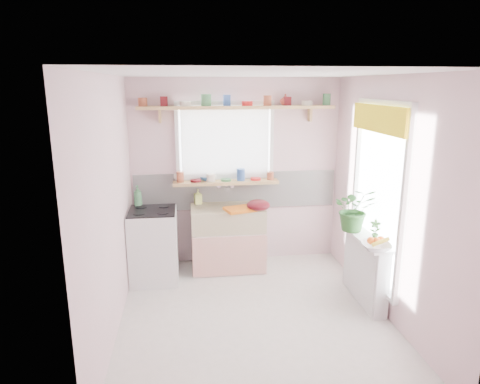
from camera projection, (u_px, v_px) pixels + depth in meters
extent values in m
plane|color=silver|center=(254.00, 316.00, 4.56)|extent=(3.20, 3.20, 0.00)
plane|color=white|center=(256.00, 74.00, 3.95)|extent=(3.20, 3.20, 0.00)
plane|color=beige|center=(236.00, 172.00, 5.79)|extent=(2.80, 0.00, 2.80)
plane|color=beige|center=(296.00, 271.00, 2.71)|extent=(2.80, 0.00, 2.80)
plane|color=beige|center=(110.00, 209.00, 4.08)|extent=(0.00, 3.20, 3.20)
plane|color=beige|center=(388.00, 199.00, 4.43)|extent=(0.00, 3.20, 3.20)
cube|color=white|center=(236.00, 190.00, 5.84)|extent=(2.74, 0.03, 0.50)
cube|color=#CD8590|center=(236.00, 204.00, 5.88)|extent=(2.74, 0.02, 0.12)
cube|color=white|center=(225.00, 143.00, 5.67)|extent=(1.20, 0.01, 1.00)
cube|color=white|center=(225.00, 144.00, 5.61)|extent=(1.15, 0.02, 0.95)
cube|color=white|center=(379.00, 194.00, 4.62)|extent=(0.01, 1.10, 1.90)
cube|color=yellow|center=(378.00, 119.00, 4.41)|extent=(0.03, 1.20, 0.28)
cube|color=white|center=(228.00, 248.00, 5.72)|extent=(0.85, 0.55, 0.55)
cube|color=#DA5740|center=(230.00, 256.00, 5.45)|extent=(0.95, 0.02, 0.53)
cube|color=beige|center=(227.00, 218.00, 5.62)|extent=(0.95, 0.55, 0.30)
cylinder|color=silver|center=(225.00, 184.00, 5.76)|extent=(0.03, 0.22, 0.03)
cube|color=white|center=(154.00, 246.00, 5.32)|extent=(0.58, 0.58, 0.90)
cube|color=black|center=(152.00, 211.00, 5.21)|extent=(0.56, 0.56, 0.02)
cylinder|color=black|center=(139.00, 214.00, 5.05)|extent=(0.14, 0.14, 0.01)
cylinder|color=black|center=(163.00, 213.00, 5.09)|extent=(0.14, 0.14, 0.01)
cylinder|color=black|center=(141.00, 207.00, 5.32)|extent=(0.14, 0.14, 0.01)
cylinder|color=black|center=(164.00, 206.00, 5.36)|extent=(0.14, 0.14, 0.01)
cube|color=white|center=(365.00, 270.00, 4.82)|extent=(0.15, 0.90, 0.75)
cube|color=white|center=(365.00, 238.00, 4.72)|extent=(0.22, 0.95, 0.03)
cube|color=tan|center=(226.00, 182.00, 5.68)|extent=(1.40, 0.22, 0.04)
cube|color=tan|center=(237.00, 107.00, 5.46)|extent=(2.52, 0.24, 0.04)
cylinder|color=#A55133|center=(143.00, 101.00, 5.29)|extent=(0.11, 0.11, 0.12)
cylinder|color=#590F14|center=(164.00, 101.00, 5.32)|extent=(0.11, 0.11, 0.12)
cylinder|color=silver|center=(185.00, 104.00, 5.36)|extent=(0.11, 0.11, 0.06)
cylinder|color=#3F7F4C|center=(206.00, 101.00, 5.39)|extent=(0.11, 0.11, 0.12)
cylinder|color=#3359A5|center=(227.00, 101.00, 5.42)|extent=(0.11, 0.11, 0.12)
cylinder|color=red|center=(247.00, 103.00, 5.46)|extent=(0.11, 0.11, 0.06)
cylinder|color=#A55133|center=(267.00, 101.00, 5.48)|extent=(0.11, 0.11, 0.12)
cylinder|color=#590F14|center=(287.00, 101.00, 5.52)|extent=(0.11, 0.11, 0.12)
cylinder|color=silver|center=(307.00, 103.00, 5.56)|extent=(0.11, 0.11, 0.06)
cylinder|color=#3F7F4C|center=(327.00, 101.00, 5.58)|extent=(0.11, 0.11, 0.12)
cylinder|color=#A55133|center=(179.00, 178.00, 5.59)|extent=(0.11, 0.11, 0.12)
cylinder|color=#590F14|center=(195.00, 177.00, 5.61)|extent=(0.11, 0.11, 0.12)
cylinder|color=silver|center=(210.00, 179.00, 5.65)|extent=(0.11, 0.11, 0.06)
cylinder|color=#3F7F4C|center=(226.00, 176.00, 5.67)|extent=(0.11, 0.11, 0.12)
cylinder|color=#3359A5|center=(241.00, 176.00, 5.69)|extent=(0.11, 0.11, 0.12)
cylinder|color=red|center=(257.00, 178.00, 5.72)|extent=(0.11, 0.11, 0.06)
cylinder|color=#A55133|center=(272.00, 175.00, 5.74)|extent=(0.11, 0.11, 0.12)
cube|color=orange|center=(240.00, 209.00, 5.41)|extent=(0.43, 0.37, 0.04)
ellipsoid|color=#580F18|center=(258.00, 205.00, 5.42)|extent=(0.31, 0.31, 0.14)
imported|color=#285A24|center=(354.00, 209.00, 4.85)|extent=(0.53, 0.48, 0.51)
imported|color=silver|center=(376.00, 247.00, 4.32)|extent=(0.34, 0.34, 0.07)
imported|color=#2E5B24|center=(375.00, 230.00, 4.60)|extent=(0.14, 0.11, 0.22)
imported|color=#C4D25D|center=(198.00, 197.00, 5.70)|extent=(0.11, 0.11, 0.20)
imported|color=silver|center=(179.00, 177.00, 5.65)|extent=(0.17, 0.17, 0.10)
imported|color=#3166A2|center=(207.00, 178.00, 5.70)|extent=(0.23, 0.23, 0.06)
imported|color=#A23F32|center=(285.00, 100.00, 5.56)|extent=(0.17, 0.17, 0.15)
imported|color=#448853|center=(138.00, 196.00, 5.36)|extent=(0.13, 0.13, 0.27)
sphere|color=orange|center=(376.00, 241.00, 4.30)|extent=(0.08, 0.08, 0.08)
sphere|color=orange|center=(381.00, 240.00, 4.34)|extent=(0.08, 0.08, 0.08)
sphere|color=orange|center=(371.00, 241.00, 4.32)|extent=(0.08, 0.08, 0.08)
cylinder|color=gold|center=(381.00, 242.00, 4.25)|extent=(0.18, 0.04, 0.10)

